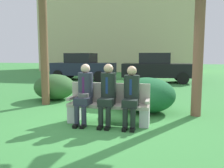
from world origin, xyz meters
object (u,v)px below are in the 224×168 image
seated_man_left (84,91)px  seated_man_middle (108,91)px  seated_man_right (131,93)px  parked_car_far (156,68)px  building_backdrop (119,30)px  shrub_mid_lawn (120,93)px  parked_car_near (83,67)px  shrub_near_bench (55,87)px  park_bench (109,105)px  shrub_far_lawn (147,95)px

seated_man_left → seated_man_middle: seated_man_middle is taller
seated_man_right → parked_car_far: 8.65m
seated_man_middle → building_backdrop: bearing=99.8°
seated_man_left → seated_man_right: size_ratio=1.03×
shrub_mid_lawn → building_backdrop: size_ratio=0.08×
seated_man_left → parked_car_near: 9.58m
seated_man_middle → parked_car_far: bearing=84.6°
seated_man_middle → shrub_near_bench: seated_man_middle is taller
seated_man_middle → seated_man_right: seated_man_middle is taller
park_bench → parked_car_far: bearing=84.5°
seated_man_middle → shrub_far_lawn: seated_man_middle is taller
shrub_near_bench → parked_car_near: bearing=100.8°
seated_man_right → shrub_mid_lawn: bearing=107.0°
seated_man_right → parked_car_near: size_ratio=0.32×
shrub_mid_lawn → shrub_far_lawn: 1.11m
shrub_mid_lawn → park_bench: bearing=-87.2°
seated_man_middle → parked_car_near: 9.77m
shrub_far_lawn → seated_man_left: bearing=-134.5°
park_bench → parked_car_far: size_ratio=0.46×
seated_man_middle → shrub_mid_lawn: 2.04m
shrub_near_bench → shrub_mid_lawn: bearing=-11.6°
seated_man_right → shrub_near_bench: seated_man_right is taller
park_bench → seated_man_right: (0.52, -0.12, 0.31)m
shrub_mid_lawn → building_backdrop: 18.90m
seated_man_left → parked_car_near: bearing=109.5°
park_bench → seated_man_right: bearing=-13.5°
park_bench → parked_car_near: size_ratio=0.45×
seated_man_left → shrub_mid_lawn: size_ratio=1.08×
park_bench → shrub_far_lawn: 1.44m
shrub_near_bench → shrub_far_lawn: 3.47m
park_bench → shrub_mid_lawn: (-0.09, 1.89, -0.03)m
seated_man_left → seated_man_right: 1.05m
park_bench → building_backdrop: building_backdrop is taller
seated_man_middle → shrub_mid_lawn: size_ratio=1.08×
seated_man_middle → seated_man_right: (0.52, -0.00, -0.02)m
seated_man_middle → building_backdrop: (-3.49, 20.19, 3.54)m
park_bench → parked_car_near: bearing=112.7°
park_bench → shrub_far_lawn: (0.78, 1.21, 0.05)m
shrub_near_bench → shrub_mid_lawn: size_ratio=1.14×
shrub_mid_lawn → building_backdrop: building_backdrop is taller
shrub_near_bench → shrub_far_lawn: bearing=-19.7°
parked_car_far → building_backdrop: bearing=110.5°
building_backdrop → shrub_near_bench: bearing=-86.8°
park_bench → shrub_near_bench: (-2.48, 2.38, 0.02)m
parked_car_near → seated_man_middle: bearing=-67.5°
parked_car_far → parked_car_near: bearing=175.2°
shrub_mid_lawn → seated_man_right: bearing=-73.0°
shrub_near_bench → parked_car_near: size_ratio=0.35×
shrub_mid_lawn → parked_car_near: parked_car_near is taller
park_bench → shrub_far_lawn: shrub_far_lawn is taller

